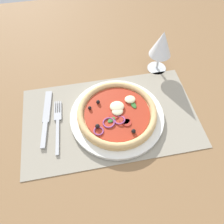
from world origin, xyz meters
TOP-DOWN VIEW (x-y plane):
  - ground_plane at (0.00, 0.00)cm, footprint 190.00×140.00cm
  - placemat at (0.00, 0.00)cm, footprint 51.22×30.16cm
  - plate at (1.94, -0.69)cm, footprint 27.50×27.50cm
  - pizza at (1.93, -0.69)cm, footprint 23.10×23.10cm
  - fork at (-15.39, 0.36)cm, footprint 2.67×18.06cm
  - knife at (-18.61, 3.16)cm, footprint 3.94×20.06cm
  - wine_glass at (19.70, 17.17)cm, footprint 7.20×7.20cm

SIDE VIEW (x-z plane):
  - ground_plane at x=0.00cm, z-range -2.40..0.00cm
  - placemat at x=0.00cm, z-range 0.00..0.40cm
  - fork at x=-15.39cm, z-range 0.40..0.84cm
  - knife at x=-18.61cm, z-range 0.35..0.96cm
  - plate at x=1.94cm, z-range 0.40..1.53cm
  - pizza at x=1.93cm, z-range 1.34..3.91cm
  - wine_glass at x=19.70cm, z-range 2.61..17.51cm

